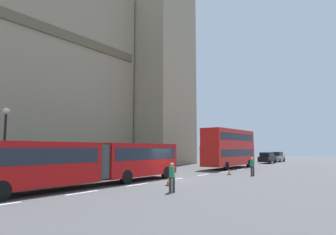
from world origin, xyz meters
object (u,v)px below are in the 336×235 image
(sedan_trailing, at_px, (277,157))
(pedestrian_near_cones, at_px, (172,176))
(articulated_bus, at_px, (94,160))
(traffic_cone_west, at_px, (168,181))
(double_decker_bus, at_px, (230,147))
(street_lamp, at_px, (4,140))
(pedestrian_by_kerb, at_px, (252,166))
(sedan_lead, at_px, (267,158))
(traffic_cone_middle, at_px, (229,172))

(sedan_trailing, xyz_separation_m, pedestrian_near_cones, (-42.57, -6.23, -0.00))
(articulated_bus, xyz_separation_m, traffic_cone_west, (3.05, -4.03, -1.46))
(double_decker_bus, relative_size, pedestrian_near_cones, 6.49)
(sedan_trailing, height_order, traffic_cone_west, sedan_trailing)
(street_lamp, relative_size, pedestrian_by_kerb, 3.12)
(double_decker_bus, relative_size, sedan_lead, 2.49)
(double_decker_bus, distance_m, street_lamp, 26.12)
(articulated_bus, bearing_deg, traffic_cone_west, -52.85)
(double_decker_bus, distance_m, traffic_cone_middle, 9.86)
(sedan_lead, xyz_separation_m, street_lamp, (-40.39, 4.60, 2.14))
(sedan_trailing, relative_size, traffic_cone_middle, 7.59)
(sedan_lead, height_order, pedestrian_near_cones, sedan_lead)
(sedan_lead, xyz_separation_m, pedestrian_by_kerb, (-22.95, -5.94, -0.00))
(articulated_bus, bearing_deg, double_decker_bus, 0.01)
(sedan_trailing, xyz_separation_m, pedestrian_by_kerb, (-29.82, -6.27, -0.00))
(double_decker_bus, xyz_separation_m, sedan_lead, (14.66, -0.10, -1.80))
(double_decker_bus, bearing_deg, traffic_cone_west, -167.86)
(sedan_lead, bearing_deg, sedan_trailing, 2.76)
(sedan_trailing, bearing_deg, articulated_bus, -179.69)
(traffic_cone_middle, distance_m, pedestrian_by_kerb, 2.26)
(sedan_lead, bearing_deg, double_decker_bus, 179.62)
(sedan_trailing, bearing_deg, sedan_lead, -177.24)
(pedestrian_by_kerb, bearing_deg, sedan_trailing, 11.87)
(traffic_cone_west, distance_m, pedestrian_by_kerb, 10.67)
(traffic_cone_middle, relative_size, street_lamp, 0.11)
(articulated_bus, relative_size, traffic_cone_middle, 27.65)
(sedan_trailing, bearing_deg, pedestrian_near_cones, -171.68)
(sedan_trailing, relative_size, pedestrian_by_kerb, 2.60)
(traffic_cone_west, xyz_separation_m, traffic_cone_middle, (10.02, 0.13, 0.00))
(articulated_bus, xyz_separation_m, street_lamp, (-3.93, 4.51, 1.31))
(pedestrian_near_cones, bearing_deg, double_decker_bus, 15.90)
(articulated_bus, distance_m, traffic_cone_west, 5.26)
(double_decker_bus, distance_m, pedestrian_by_kerb, 10.40)
(traffic_cone_middle, bearing_deg, traffic_cone_west, -179.27)
(articulated_bus, bearing_deg, street_lamp, 131.11)
(traffic_cone_middle, bearing_deg, street_lamp, 153.69)
(traffic_cone_west, distance_m, pedestrian_near_cones, 3.08)
(articulated_bus, distance_m, traffic_cone_middle, 13.72)
(traffic_cone_west, bearing_deg, traffic_cone_middle, 0.73)
(double_decker_bus, height_order, sedan_lead, double_decker_bus)
(sedan_lead, height_order, traffic_cone_middle, sedan_lead)
(articulated_bus, distance_m, sedan_lead, 36.47)
(sedan_lead, distance_m, street_lamp, 40.71)
(traffic_cone_middle, relative_size, pedestrian_near_cones, 0.34)
(traffic_cone_west, bearing_deg, sedan_trailing, 6.05)
(traffic_cone_west, height_order, street_lamp, street_lamp)
(articulated_bus, relative_size, sedan_trailing, 3.64)
(double_decker_bus, distance_m, pedestrian_near_cones, 21.95)
(double_decker_bus, height_order, pedestrian_by_kerb, double_decker_bus)
(sedan_trailing, bearing_deg, street_lamp, 174.84)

